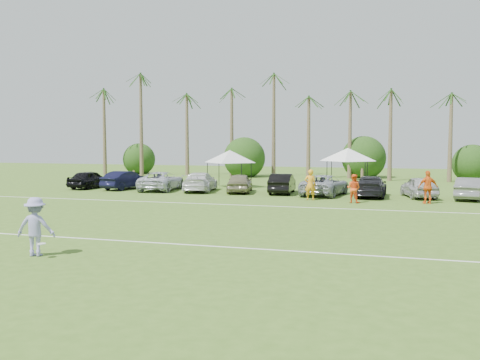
# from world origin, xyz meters

# --- Properties ---
(ground) EXTENTS (120.00, 120.00, 0.00)m
(ground) POSITION_xyz_m (0.00, 0.00, 0.00)
(ground) COLOR #41641E
(ground) RESTS_ON ground
(field_lines) EXTENTS (80.00, 12.10, 0.01)m
(field_lines) POSITION_xyz_m (0.00, 8.00, 0.01)
(field_lines) COLOR white
(field_lines) RESTS_ON ground
(palm_tree_0) EXTENTS (2.40, 2.40, 8.90)m
(palm_tree_0) POSITION_xyz_m (-22.00, 38.00, 7.48)
(palm_tree_0) COLOR brown
(palm_tree_0) RESTS_ON ground
(palm_tree_1) EXTENTS (2.40, 2.40, 9.90)m
(palm_tree_1) POSITION_xyz_m (-17.00, 38.00, 8.35)
(palm_tree_1) COLOR brown
(palm_tree_1) RESTS_ON ground
(palm_tree_2) EXTENTS (2.40, 2.40, 10.90)m
(palm_tree_2) POSITION_xyz_m (-12.00, 38.00, 9.21)
(palm_tree_2) COLOR brown
(palm_tree_2) RESTS_ON ground
(palm_tree_3) EXTENTS (2.40, 2.40, 11.90)m
(palm_tree_3) POSITION_xyz_m (-8.00, 38.00, 10.06)
(palm_tree_3) COLOR brown
(palm_tree_3) RESTS_ON ground
(palm_tree_4) EXTENTS (2.40, 2.40, 8.90)m
(palm_tree_4) POSITION_xyz_m (-4.00, 38.00, 7.48)
(palm_tree_4) COLOR brown
(palm_tree_4) RESTS_ON ground
(palm_tree_5) EXTENTS (2.40, 2.40, 9.90)m
(palm_tree_5) POSITION_xyz_m (0.00, 38.00, 8.35)
(palm_tree_5) COLOR brown
(palm_tree_5) RESTS_ON ground
(palm_tree_6) EXTENTS (2.40, 2.40, 10.90)m
(palm_tree_6) POSITION_xyz_m (4.00, 38.00, 9.21)
(palm_tree_6) COLOR brown
(palm_tree_6) RESTS_ON ground
(palm_tree_7) EXTENTS (2.40, 2.40, 11.90)m
(palm_tree_7) POSITION_xyz_m (8.00, 38.00, 10.06)
(palm_tree_7) COLOR brown
(palm_tree_7) RESTS_ON ground
(palm_tree_8) EXTENTS (2.40, 2.40, 8.90)m
(palm_tree_8) POSITION_xyz_m (13.00, 38.00, 7.48)
(palm_tree_8) COLOR brown
(palm_tree_8) RESTS_ON ground
(bush_tree_0) EXTENTS (4.00, 4.00, 4.00)m
(bush_tree_0) POSITION_xyz_m (-19.00, 39.00, 1.80)
(bush_tree_0) COLOR brown
(bush_tree_0) RESTS_ON ground
(bush_tree_1) EXTENTS (4.00, 4.00, 4.00)m
(bush_tree_1) POSITION_xyz_m (-6.00, 39.00, 1.80)
(bush_tree_1) COLOR brown
(bush_tree_1) RESTS_ON ground
(bush_tree_2) EXTENTS (4.00, 4.00, 4.00)m
(bush_tree_2) POSITION_xyz_m (6.00, 39.00, 1.80)
(bush_tree_2) COLOR brown
(bush_tree_2) RESTS_ON ground
(bush_tree_3) EXTENTS (4.00, 4.00, 4.00)m
(bush_tree_3) POSITION_xyz_m (16.00, 39.00, 1.80)
(bush_tree_3) COLOR brown
(bush_tree_3) RESTS_ON ground
(sideline_player_a) EXTENTS (0.80, 0.62, 1.96)m
(sideline_player_a) POSITION_xyz_m (4.12, 17.84, 0.98)
(sideline_player_a) COLOR #FFA21C
(sideline_player_a) RESTS_ON ground
(sideline_player_b) EXTENTS (1.01, 0.89, 1.75)m
(sideline_player_b) POSITION_xyz_m (6.88, 17.09, 0.87)
(sideline_player_b) COLOR #F9571B
(sideline_player_b) RESTS_ON ground
(sideline_player_c) EXTENTS (1.26, 0.83, 1.99)m
(sideline_player_c) POSITION_xyz_m (11.19, 17.94, 1.00)
(sideline_player_c) COLOR orange
(sideline_player_c) RESTS_ON ground
(canopy_tent_left) EXTENTS (4.33, 4.33, 3.51)m
(canopy_tent_left) POSITION_xyz_m (-3.61, 25.18, 3.01)
(canopy_tent_left) COLOR black
(canopy_tent_left) RESTS_ON ground
(canopy_tent_right) EXTENTS (4.57, 4.57, 3.70)m
(canopy_tent_right) POSITION_xyz_m (5.46, 28.48, 3.17)
(canopy_tent_right) COLOR black
(canopy_tent_right) RESTS_ON ground
(frisbee_player) EXTENTS (1.39, 1.00, 1.94)m
(frisbee_player) POSITION_xyz_m (-1.85, -1.14, 0.97)
(frisbee_player) COLOR #928EC9
(frisbee_player) RESTS_ON ground
(parked_car_0) EXTENTS (1.99, 4.28, 1.42)m
(parked_car_0) POSITION_xyz_m (-13.98, 21.19, 0.71)
(parked_car_0) COLOR black
(parked_car_0) RESTS_ON ground
(parked_car_1) EXTENTS (2.28, 4.51, 1.42)m
(parked_car_1) POSITION_xyz_m (-10.89, 21.30, 0.71)
(parked_car_1) COLOR black
(parked_car_1) RESTS_ON ground
(parked_car_2) EXTENTS (2.83, 5.31, 1.42)m
(parked_car_2) POSITION_xyz_m (-7.79, 21.21, 0.71)
(parked_car_2) COLOR silver
(parked_car_2) RESTS_ON ground
(parked_car_3) EXTENTS (2.78, 5.16, 1.42)m
(parked_car_3) POSITION_xyz_m (-4.69, 21.37, 0.71)
(parked_car_3) COLOR silver
(parked_car_3) RESTS_ON ground
(parked_car_4) EXTENTS (2.48, 4.42, 1.42)m
(parked_car_4) POSITION_xyz_m (-1.60, 21.28, 0.71)
(parked_car_4) COLOR gray
(parked_car_4) RESTS_ON ground
(parked_car_5) EXTENTS (1.85, 4.41, 1.42)m
(parked_car_5) POSITION_xyz_m (1.50, 21.54, 0.71)
(parked_car_5) COLOR black
(parked_car_5) RESTS_ON ground
(parked_car_6) EXTENTS (3.11, 5.41, 1.42)m
(parked_car_6) POSITION_xyz_m (4.60, 21.07, 0.71)
(parked_car_6) COLOR #9EA3AC
(parked_car_6) RESTS_ON ground
(parked_car_7) EXTENTS (2.02, 4.90, 1.42)m
(parked_car_7) POSITION_xyz_m (7.69, 20.97, 0.71)
(parked_car_7) COLOR black
(parked_car_7) RESTS_ON ground
(parked_car_8) EXTENTS (2.65, 4.45, 1.42)m
(parked_car_8) POSITION_xyz_m (10.79, 21.33, 0.71)
(parked_car_8) COLOR #BABABA
(parked_car_8) RESTS_ON ground
(parked_car_9) EXTENTS (2.35, 4.52, 1.42)m
(parked_car_9) POSITION_xyz_m (13.88, 21.10, 0.71)
(parked_car_9) COLOR slate
(parked_car_9) RESTS_ON ground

